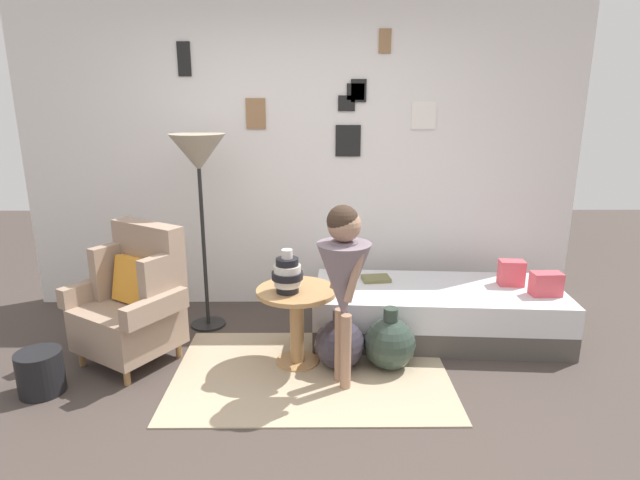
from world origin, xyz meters
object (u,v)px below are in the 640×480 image
floor_lamp (198,160)px  demijohn_far (390,343)px  book_on_daybed (376,279)px  side_table (297,311)px  person_child (344,272)px  daybed (436,311)px  demijohn_near (339,344)px  vase_striped (287,274)px  magazine_basket (41,372)px  armchair (134,301)px

floor_lamp → demijohn_far: 1.97m
book_on_daybed → side_table: bearing=-135.2°
person_child → daybed: bearing=43.5°
floor_lamp → book_on_daybed: (1.38, -0.03, -0.95)m
daybed → demijohn_far: (-0.44, -0.51, -0.02)m
demijohn_far → daybed: bearing=49.5°
demijohn_near → book_on_daybed: bearing=64.5°
side_table → book_on_daybed: 0.87m
daybed → vase_striped: size_ratio=6.54×
vase_striped → person_child: (0.36, -0.24, 0.09)m
vase_striped → magazine_basket: (-1.56, -0.32, -0.54)m
floor_lamp → demijohn_near: size_ratio=3.60×
daybed → magazine_basket: (-2.70, -0.81, -0.06)m
demijohn_near → floor_lamp: bearing=146.4°
person_child → demijohn_near: 0.64m
demijohn_near → person_child: bearing=-87.6°
daybed → side_table: (-1.08, -0.44, 0.20)m
book_on_daybed → magazine_basket: book_on_daybed is taller
demijohn_near → daybed: bearing=32.8°
daybed → floor_lamp: bearing=174.0°
side_table → floor_lamp: 1.39m
side_table → person_child: person_child is taller
daybed → magazine_basket: daybed is taller
floor_lamp → magazine_basket: bearing=-130.2°
daybed → demijohn_far: size_ratio=4.39×
floor_lamp → magazine_basket: size_ratio=5.58×
person_child → demijohn_near: person_child is taller
demijohn_far → armchair: bearing=174.9°
demijohn_near → side_table: bearing=168.2°
floor_lamp → armchair: bearing=-125.4°
vase_striped → floor_lamp: size_ratio=0.19×
armchair → vase_striped: (1.09, -0.15, 0.24)m
side_table → vase_striped: bearing=-137.1°
demijohn_near → magazine_basket: bearing=-170.8°
side_table → magazine_basket: side_table is taller
vase_striped → person_child: size_ratio=0.25×
demijohn_near → demijohn_far: bearing=-1.2°
book_on_daybed → armchair: bearing=-163.5°
side_table → demijohn_far: (0.64, -0.07, -0.21)m
armchair → vase_striped: bearing=-7.6°
armchair → daybed: armchair is taller
magazine_basket → demijohn_near: bearing=9.2°
floor_lamp → person_child: bearing=-41.2°
armchair → book_on_daybed: bearing=16.5°
book_on_daybed → demijohn_near: size_ratio=0.51×
armchair → demijohn_near: armchair is taller
demijohn_near → demijohn_far: 0.35m
daybed → demijohn_near: 0.94m
person_child → demijohn_near: bearing=92.4°
armchair → side_table: (1.15, -0.09, -0.04)m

